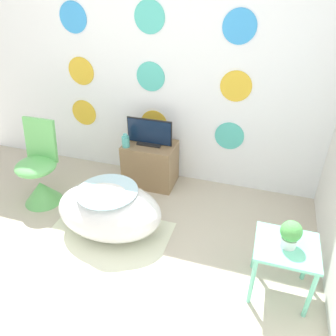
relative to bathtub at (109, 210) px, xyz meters
The scene contains 10 objects.
ground_plane 0.83m from the bathtub, 86.08° to the right, with size 12.00×12.00×0.00m, color #BCB29E.
wall_back_dotted 1.51m from the bathtub, 87.10° to the left, with size 4.49×0.05×2.60m.
rug 0.25m from the bathtub, 90.36° to the right, with size 1.08×0.73×0.01m.
bathtub is the anchor object (origin of this frame).
chair 0.88m from the bathtub, 166.92° to the left, with size 0.39×0.39×0.84m.
tv_cabinet 0.84m from the bathtub, 84.75° to the left, with size 0.54×0.37×0.48m.
tv 0.92m from the bathtub, 84.76° to the left, with size 0.48×0.12×0.28m.
vase 0.79m from the bathtub, 100.89° to the left, with size 0.08×0.08×0.14m.
side_table 1.48m from the bathtub, ahead, with size 0.43×0.38×0.45m.
potted_plant_left 1.51m from the bathtub, ahead, with size 0.14×0.14×0.20m.
Camera 1 is at (1.11, -1.19, 2.06)m, focal length 35.00 mm.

